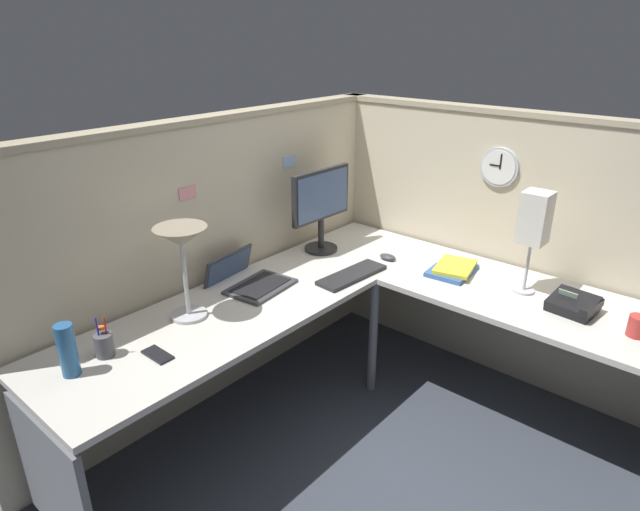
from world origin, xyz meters
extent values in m
plane|color=#383D47|center=(0.00, 0.00, 0.00)|extent=(6.80, 6.80, 0.00)
cube|color=beige|center=(-0.36, 0.87, 0.78)|extent=(2.57, 0.10, 1.55)
cube|color=tan|center=(-0.36, 0.87, 1.56)|extent=(2.57, 0.12, 0.03)
cube|color=beige|center=(0.87, -0.27, 0.78)|extent=(0.10, 2.37, 1.55)
cube|color=tan|center=(0.87, -0.27, 1.56)|extent=(0.12, 2.37, 0.03)
cube|color=beige|center=(-0.38, 0.47, 0.71)|extent=(2.35, 0.66, 0.03)
cube|color=beige|center=(0.47, -0.60, 0.71)|extent=(0.66, 1.49, 0.03)
cylinder|color=slate|center=(0.16, 0.16, 0.35)|extent=(0.05, 0.05, 0.70)
cube|color=slate|center=(-1.53, 0.47, 0.35)|extent=(0.03, 0.58, 0.60)
cylinder|color=#232326|center=(0.26, 0.64, 0.74)|extent=(0.20, 0.20, 0.02)
cylinder|color=#232326|center=(0.26, 0.64, 0.84)|extent=(0.04, 0.04, 0.20)
cube|color=#232326|center=(0.26, 0.64, 1.08)|extent=(0.46, 0.04, 0.30)
cube|color=#384C72|center=(0.26, 0.62, 1.08)|extent=(0.42, 0.02, 0.26)
cube|color=#38383D|center=(-0.34, 0.54, 0.74)|extent=(0.37, 0.28, 0.02)
cube|color=black|center=(-0.34, 0.54, 0.75)|extent=(0.31, 0.21, 0.00)
cube|color=#38383D|center=(-0.37, 0.76, 0.77)|extent=(0.35, 0.11, 0.22)
cube|color=#384C72|center=(-0.37, 0.75, 0.77)|extent=(0.31, 0.09, 0.18)
cube|color=#232326|center=(0.08, 0.26, 0.74)|extent=(0.44, 0.17, 0.02)
ellipsoid|color=#38383D|center=(0.40, 0.25, 0.75)|extent=(0.06, 0.10, 0.03)
cylinder|color=#B7BABF|center=(-0.77, 0.57, 0.74)|extent=(0.17, 0.17, 0.02)
cylinder|color=#B7BABF|center=(-0.77, 0.57, 0.93)|extent=(0.02, 0.02, 0.38)
cone|color=gray|center=(-0.77, 0.57, 1.13)|extent=(0.24, 0.24, 0.09)
cylinder|color=#4C4C51|center=(-1.20, 0.56, 0.78)|extent=(0.08, 0.08, 0.10)
cylinder|color=#1E1EB2|center=(-1.21, 0.57, 0.84)|extent=(0.01, 0.01, 0.13)
cylinder|color=#B21E1E|center=(-1.18, 0.55, 0.84)|extent=(0.01, 0.02, 0.13)
cylinder|color=#D8591E|center=(-1.19, 0.57, 0.85)|extent=(0.03, 0.03, 0.01)
cube|color=black|center=(-1.06, 0.40, 0.73)|extent=(0.07, 0.14, 0.01)
cylinder|color=#26598C|center=(-1.35, 0.54, 0.84)|extent=(0.07, 0.07, 0.22)
cube|color=black|center=(0.45, -0.78, 0.77)|extent=(0.21, 0.22, 0.10)
cube|color=#8CA58C|center=(0.46, -0.75, 0.80)|extent=(0.02, 0.09, 0.04)
cube|color=black|center=(0.45, -0.86, 0.79)|extent=(0.19, 0.06, 0.04)
cube|color=#335999|center=(0.48, -0.12, 0.74)|extent=(0.30, 0.23, 0.02)
cube|color=yellow|center=(0.50, -0.13, 0.76)|extent=(0.30, 0.24, 0.02)
cylinder|color=#B7BABF|center=(0.51, -0.52, 0.74)|extent=(0.11, 0.11, 0.01)
cylinder|color=#B7BABF|center=(0.51, -0.52, 0.87)|extent=(0.02, 0.02, 0.27)
cube|color=silver|center=(0.51, -0.52, 1.13)|extent=(0.13, 0.13, 0.26)
cylinder|color=#B2332D|center=(0.41, -1.06, 0.78)|extent=(0.08, 0.08, 0.10)
cylinder|color=#B7BABF|center=(0.82, -0.18, 1.27)|extent=(0.03, 0.22, 0.22)
cylinder|color=white|center=(0.80, -0.18, 1.27)|extent=(0.00, 0.19, 0.19)
cube|color=black|center=(0.80, -0.16, 1.28)|extent=(0.00, 0.06, 0.01)
cube|color=black|center=(0.80, -0.19, 1.31)|extent=(0.00, 0.01, 0.08)
cube|color=#99B7E5|center=(0.18, 0.82, 1.26)|extent=(0.10, 0.00, 0.07)
cube|color=pink|center=(-0.54, 0.82, 1.23)|extent=(0.10, 0.00, 0.06)
cube|color=#99B7E5|center=(0.26, 0.82, 1.04)|extent=(0.07, 0.00, 0.06)
camera|label=1|loc=(-2.07, -1.36, 1.98)|focal=30.52mm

